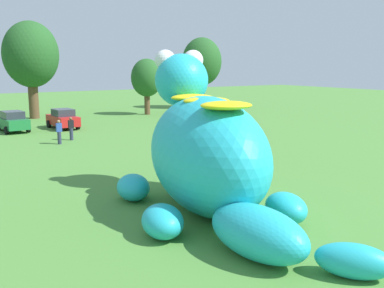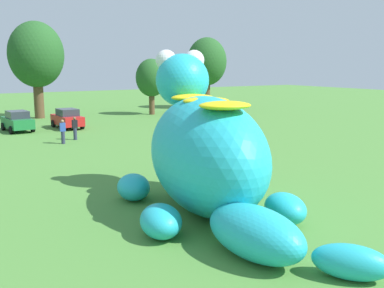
% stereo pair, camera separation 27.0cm
% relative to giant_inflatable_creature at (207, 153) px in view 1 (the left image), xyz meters
% --- Properties ---
extents(ground_plane, '(160.00, 160.00, 0.00)m').
position_rel_giant_inflatable_creature_xyz_m(ground_plane, '(-0.42, -0.14, -2.24)').
color(ground_plane, '#4C8438').
extents(giant_inflatable_creature, '(7.31, 12.32, 6.12)m').
position_rel_giant_inflatable_creature_xyz_m(giant_inflatable_creature, '(0.00, 0.00, 0.00)').
color(giant_inflatable_creature, '#23B2C6').
rests_on(giant_inflatable_creature, ground).
extents(car_green, '(2.22, 4.24, 1.72)m').
position_rel_giant_inflatable_creature_xyz_m(car_green, '(-2.31, 25.35, -1.38)').
color(car_green, '#1E7238').
rests_on(car_green, ground).
extents(car_red, '(2.11, 4.19, 1.72)m').
position_rel_giant_inflatable_creature_xyz_m(car_red, '(1.76, 24.96, -1.38)').
color(car_red, red).
rests_on(car_red, ground).
extents(tree_mid_left, '(5.56, 5.56, 9.87)m').
position_rel_giant_inflatable_creature_xyz_m(tree_mid_left, '(1.39, 33.99, 4.22)').
color(tree_mid_left, brown).
rests_on(tree_mid_left, ground).
extents(tree_centre_left, '(3.48, 3.48, 6.18)m').
position_rel_giant_inflatable_creature_xyz_m(tree_centre_left, '(12.99, 31.09, 1.80)').
color(tree_centre_left, brown).
rests_on(tree_centre_left, ground).
extents(tree_centre, '(5.03, 5.03, 8.93)m').
position_rel_giant_inflatable_creature_xyz_m(tree_centre, '(22.39, 34.25, 3.60)').
color(tree_centre, brown).
rests_on(tree_centre, ground).
extents(spectator_near_inflatable, '(0.38, 0.26, 1.71)m').
position_rel_giant_inflatable_creature_xyz_m(spectator_near_inflatable, '(-0.70, 17.35, -1.39)').
color(spectator_near_inflatable, '#2D334C').
rests_on(spectator_near_inflatable, ground).
extents(spectator_mid_field, '(0.38, 0.26, 1.71)m').
position_rel_giant_inflatable_creature_xyz_m(spectator_mid_field, '(0.52, 18.57, -1.39)').
color(spectator_mid_field, '#2D334C').
rests_on(spectator_mid_field, ground).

